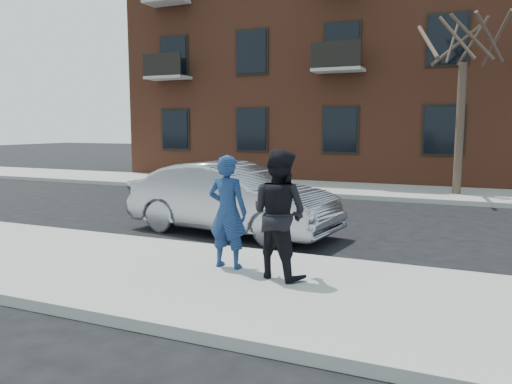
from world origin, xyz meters
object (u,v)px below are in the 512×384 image
at_px(street_tree, 465,24).
at_px(man_hoodie, 228,212).
at_px(silver_sedan, 232,199).
at_px(man_peacoat, 279,214).

distance_m(street_tree, man_hoodie, 11.95).
distance_m(silver_sedan, man_hoodie, 3.17).
xyz_separation_m(street_tree, silver_sedan, (-4.34, -7.80, -4.75)).
height_order(street_tree, silver_sedan, street_tree).
bearing_deg(silver_sedan, man_hoodie, -147.71).
bearing_deg(street_tree, man_hoodie, -105.72).
height_order(silver_sedan, man_peacoat, man_peacoat).
bearing_deg(man_hoodie, street_tree, -105.07).
xyz_separation_m(silver_sedan, man_peacoat, (2.25, -3.01, 0.30)).
bearing_deg(street_tree, silver_sedan, -119.09).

